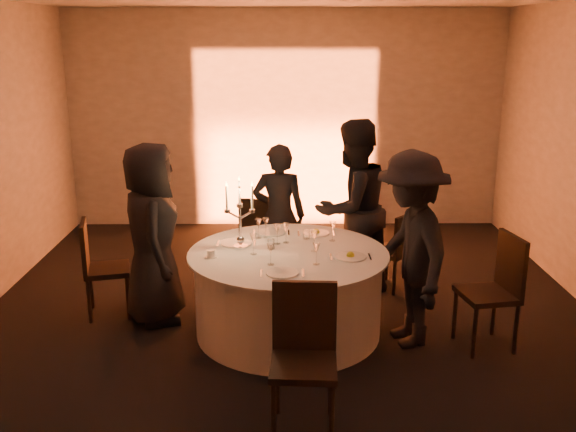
{
  "coord_description": "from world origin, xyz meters",
  "views": [
    {
      "loc": [
        -0.06,
        -5.42,
        2.64
      ],
      "look_at": [
        0.0,
        0.2,
        1.05
      ],
      "focal_mm": 40.0,
      "sensor_mm": 36.0,
      "label": 1
    }
  ],
  "objects_px": {
    "guest_back_left": "(279,216)",
    "guest_right": "(410,250)",
    "chair_back_left": "(259,230)",
    "chair_left": "(98,263)",
    "chair_back_right": "(397,247)",
    "chair_front": "(304,348)",
    "banquet_table": "(288,292)",
    "guest_left": "(152,234)",
    "guest_back_right": "(352,209)",
    "candelabra": "(240,223)",
    "coffee_cup": "(211,254)",
    "chair_right": "(497,285)"
  },
  "relations": [
    {
      "from": "guest_back_left",
      "to": "guest_right",
      "type": "height_order",
      "value": "guest_right"
    },
    {
      "from": "chair_back_left",
      "to": "guest_back_left",
      "type": "distance_m",
      "value": 0.56
    },
    {
      "from": "chair_left",
      "to": "guest_back_left",
      "type": "height_order",
      "value": "guest_back_left"
    },
    {
      "from": "chair_back_right",
      "to": "chair_front",
      "type": "distance_m",
      "value": 2.69
    },
    {
      "from": "banquet_table",
      "to": "guest_left",
      "type": "xyz_separation_m",
      "value": [
        -1.27,
        0.28,
        0.47
      ]
    },
    {
      "from": "guest_back_right",
      "to": "candelabra",
      "type": "relative_size",
      "value": 2.76
    },
    {
      "from": "chair_left",
      "to": "coffee_cup",
      "type": "relative_size",
      "value": 8.63
    },
    {
      "from": "chair_back_right",
      "to": "guest_back_left",
      "type": "xyz_separation_m",
      "value": [
        -1.25,
        0.16,
        0.3
      ]
    },
    {
      "from": "chair_back_right",
      "to": "guest_right",
      "type": "bearing_deg",
      "value": 38.24
    },
    {
      "from": "candelabra",
      "to": "guest_left",
      "type": "bearing_deg",
      "value": 170.48
    },
    {
      "from": "chair_left",
      "to": "coffee_cup",
      "type": "distance_m",
      "value": 1.28
    },
    {
      "from": "banquet_table",
      "to": "chair_front",
      "type": "distance_m",
      "value": 1.47
    },
    {
      "from": "guest_right",
      "to": "chair_back_left",
      "type": "bearing_deg",
      "value": -153.8
    },
    {
      "from": "chair_right",
      "to": "guest_back_left",
      "type": "bearing_deg",
      "value": -138.47
    },
    {
      "from": "chair_front",
      "to": "banquet_table",
      "type": "bearing_deg",
      "value": 96.87
    },
    {
      "from": "banquet_table",
      "to": "chair_back_right",
      "type": "bearing_deg",
      "value": 41.07
    },
    {
      "from": "chair_right",
      "to": "guest_back_right",
      "type": "distance_m",
      "value": 1.69
    },
    {
      "from": "chair_back_left",
      "to": "candelabra",
      "type": "distance_m",
      "value": 1.55
    },
    {
      "from": "banquet_table",
      "to": "chair_front",
      "type": "xyz_separation_m",
      "value": [
        0.09,
        -1.45,
        0.19
      ]
    },
    {
      "from": "guest_right",
      "to": "candelabra",
      "type": "xyz_separation_m",
      "value": [
        -1.48,
        0.34,
        0.14
      ]
    },
    {
      "from": "chair_back_left",
      "to": "guest_right",
      "type": "distance_m",
      "value": 2.29
    },
    {
      "from": "chair_right",
      "to": "guest_left",
      "type": "distance_m",
      "value": 3.13
    },
    {
      "from": "guest_right",
      "to": "coffee_cup",
      "type": "distance_m",
      "value": 1.73
    },
    {
      "from": "chair_front",
      "to": "coffee_cup",
      "type": "distance_m",
      "value": 1.55
    },
    {
      "from": "chair_back_left",
      "to": "guest_back_right",
      "type": "bearing_deg",
      "value": 155.97
    },
    {
      "from": "banquet_table",
      "to": "candelabra",
      "type": "distance_m",
      "value": 0.77
    },
    {
      "from": "chair_back_right",
      "to": "chair_back_left",
      "type": "bearing_deg",
      "value": -67.57
    },
    {
      "from": "chair_back_left",
      "to": "guest_right",
      "type": "bearing_deg",
      "value": 137.87
    },
    {
      "from": "guest_back_left",
      "to": "guest_back_right",
      "type": "relative_size",
      "value": 0.84
    },
    {
      "from": "chair_left",
      "to": "candelabra",
      "type": "distance_m",
      "value": 1.49
    },
    {
      "from": "banquet_table",
      "to": "chair_back_left",
      "type": "bearing_deg",
      "value": 101.45
    },
    {
      "from": "chair_front",
      "to": "candelabra",
      "type": "xyz_separation_m",
      "value": [
        -0.53,
        1.59,
        0.43
      ]
    },
    {
      "from": "chair_back_left",
      "to": "banquet_table",
      "type": "bearing_deg",
      "value": 111.99
    },
    {
      "from": "chair_back_right",
      "to": "chair_right",
      "type": "xyz_separation_m",
      "value": [
        0.63,
        -1.31,
        0.1
      ]
    },
    {
      "from": "chair_back_left",
      "to": "chair_left",
      "type": "bearing_deg",
      "value": 49.22
    },
    {
      "from": "chair_right",
      "to": "chair_front",
      "type": "bearing_deg",
      "value": -66.17
    },
    {
      "from": "guest_left",
      "to": "guest_back_right",
      "type": "height_order",
      "value": "guest_back_right"
    },
    {
      "from": "chair_back_left",
      "to": "candelabra",
      "type": "height_order",
      "value": "candelabra"
    },
    {
      "from": "banquet_table",
      "to": "guest_right",
      "type": "relative_size",
      "value": 1.04
    },
    {
      "from": "chair_back_left",
      "to": "chair_right",
      "type": "distance_m",
      "value": 2.84
    },
    {
      "from": "guest_left",
      "to": "guest_back_left",
      "type": "relative_size",
      "value": 1.1
    },
    {
      "from": "coffee_cup",
      "to": "candelabra",
      "type": "xyz_separation_m",
      "value": [
        0.24,
        0.26,
        0.2
      ]
    },
    {
      "from": "guest_left",
      "to": "candelabra",
      "type": "xyz_separation_m",
      "value": [
        0.83,
        -0.14,
        0.14
      ]
    },
    {
      "from": "chair_right",
      "to": "guest_right",
      "type": "distance_m",
      "value": 0.8
    },
    {
      "from": "chair_back_left",
      "to": "coffee_cup",
      "type": "relative_size",
      "value": 8.01
    },
    {
      "from": "chair_right",
      "to": "chair_front",
      "type": "height_order",
      "value": "chair_front"
    },
    {
      "from": "chair_left",
      "to": "banquet_table",
      "type": "bearing_deg",
      "value": -115.26
    },
    {
      "from": "chair_back_left",
      "to": "guest_back_left",
      "type": "height_order",
      "value": "guest_back_left"
    },
    {
      "from": "chair_right",
      "to": "guest_back_right",
      "type": "bearing_deg",
      "value": -147.33
    },
    {
      "from": "chair_back_left",
      "to": "chair_back_right",
      "type": "distance_m",
      "value": 1.6
    }
  ]
}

